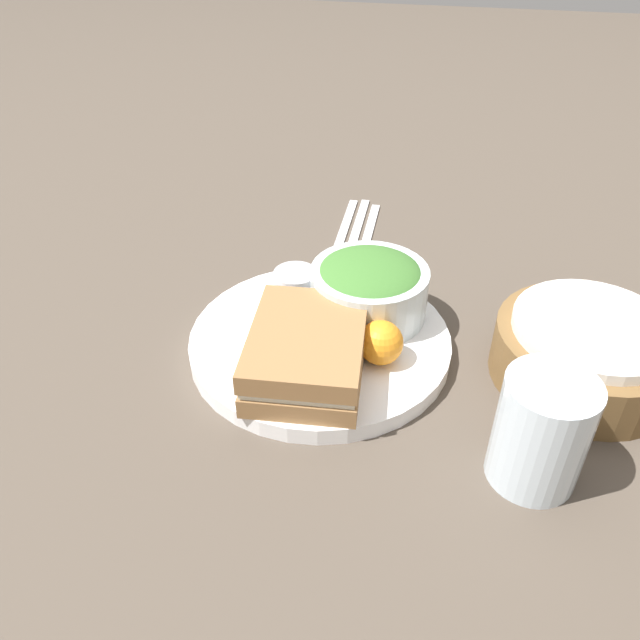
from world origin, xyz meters
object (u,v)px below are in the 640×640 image
Objects in this scene: plate at (320,342)px; salad_bowl at (369,286)px; dressing_cup at (296,285)px; drink_glass at (541,431)px; bread_basket at (587,351)px; knife at (356,230)px; spoon at (369,231)px; fork at (344,228)px; sandwich at (304,351)px.

plate is 2.18× the size of salad_bowl.
dressing_cup is 0.48× the size of drink_glass.
bread_basket reaches higher than knife.
dressing_cup is at bearing -145.86° from plate.
knife is at bearing 90.00° from spoon.
salad_bowl reaches higher than plate.
spoon is at bearing 165.14° from dressing_cup.
fork is at bearing 174.67° from dressing_cup.
knife is (-0.40, -0.22, -0.05)m from drink_glass.
knife is at bearing 169.83° from dressing_cup.
fork and spoon have the same top height.
salad_bowl is 2.59× the size of dressing_cup.
bread_basket is at bearing 92.90° from plate.
bread_basket is 0.94× the size of knife.
bread_basket is 0.37m from spoon.
sandwich is at bearing -3.30° from plate.
sandwich is at bearing -23.33° from salad_bowl.
drink_glass reaches higher than fork.
sandwich is at bearing 179.21° from knife.
spoon is at bearing 177.31° from plate.
plate is at bearing 176.70° from sandwich.
sandwich and bread_basket have the same top height.
sandwich is 3.15× the size of dressing_cup.
dressing_cup is (-0.06, -0.04, 0.03)m from plate.
drink_glass reaches higher than spoon.
plate is 1.67× the size of spoon.
drink_glass reaches higher than knife.
salad_bowl is at bearing 139.04° from plate.
dressing_cup is at bearing 168.72° from knife.
spoon is at bearing -90.00° from knife.
sandwich is 0.84× the size of fork.
sandwich reaches higher than spoon.
drink_glass reaches higher than dressing_cup.
plate reaches higher than spoon.
bread_basket is at bearing -132.06° from fork.
dressing_cup is 0.22m from spoon.
spoon is at bearing -171.88° from salad_bowl.
plate is at bearing 176.20° from spoon.
drink_glass is 0.56× the size of fork.
sandwich is 0.93× the size of spoon.
plate is 0.27m from bread_basket.
fork is (-0.27, -0.02, -0.01)m from plate.
fork is at bearing -176.57° from sandwich.
dressing_cup is 0.21m from knife.
sandwich reaches higher than knife.
salad_bowl is 0.77× the size of spoon.
salad_bowl reaches higher than spoon.
drink_glass is 0.46m from knife.
bread_basket is at bearing 158.11° from drink_glass.
plate is 1.44× the size of knife.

